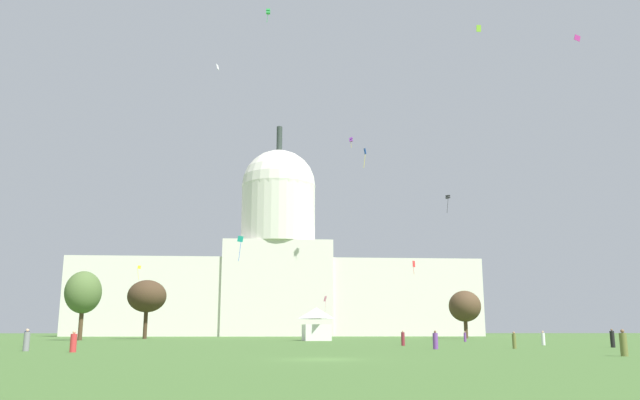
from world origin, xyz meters
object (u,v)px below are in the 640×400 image
person_navy_deep_crowd (27,339)px  kite_red_low (414,265)px  tree_west_near (147,296)px  person_grey_edge_west (27,341)px  kite_black_mid (448,197)px  kite_blue_high (365,154)px  person_purple_back_left (435,341)px  person_olive_mid_left (514,341)px  event_tent (316,324)px  kite_magenta_high (577,38)px  kite_lime_high (479,28)px  kite_turquoise_low (240,242)px  person_red_mid_center (73,343)px  tree_east_far (465,306)px  person_purple_mid_right (465,337)px  kite_pink_low (325,300)px  kite_yellow_low (139,269)px  person_olive_near_tree_west (624,344)px  tree_west_far (83,293)px  kite_violet_high (351,140)px  kite_white_high (218,67)px  capitol_building (278,272)px  person_white_aisle_center (543,339)px  kite_green_high (268,12)px  person_black_back_right (612,339)px  person_maroon_front_right (403,339)px

person_navy_deep_crowd → kite_red_low: 81.40m
tree_west_near → person_grey_edge_west: tree_west_near is taller
kite_black_mid → kite_blue_high: 23.15m
person_purple_back_left → person_olive_mid_left: 7.58m
event_tent → kite_magenta_high: (35.41, -25.49, 39.70)m
kite_blue_high → kite_magenta_high: bearing=-129.5°
kite_lime_high → kite_turquoise_low: size_ratio=0.22×
person_red_mid_center → person_grey_edge_west: bearing=-98.7°
tree_east_far → person_purple_back_left: (-26.56, -76.57, -5.94)m
person_purple_mid_right → kite_pink_low: size_ratio=0.42×
kite_yellow_low → kite_lime_high: bearing=-32.3°
kite_lime_high → person_olive_near_tree_west: bearing=130.5°
person_purple_mid_right → person_grey_edge_west: (-47.69, -39.75, 0.08)m
tree_west_far → kite_violet_high: size_ratio=3.99×
tree_west_far → kite_white_high: size_ratio=8.38×
capitol_building → tree_east_far: bearing=-56.8°
tree_east_far → kite_turquoise_low: (-45.93, -35.01, 8.40)m
person_red_mid_center → kite_white_high: size_ratio=1.15×
person_grey_edge_west → kite_blue_high: (37.12, 65.18, 34.96)m
capitol_building → person_purple_mid_right: 104.90m
tree_west_near → person_white_aisle_center: (55.70, -61.39, -7.72)m
person_navy_deep_crowd → kite_turquoise_low: 38.75m
tree_west_near → kite_red_low: bearing=-4.8°
kite_yellow_low → kite_magenta_high: bearing=-22.7°
tree_east_far → kite_yellow_low: (-75.64, 34.33, 10.75)m
person_white_aisle_center → kite_yellow_low: 117.71m
person_navy_deep_crowd → person_grey_edge_west: person_navy_deep_crowd is taller
kite_green_high → kite_turquoise_low: kite_green_high is taller
person_white_aisle_center → kite_white_high: 90.49m
tree_east_far → kite_magenta_high: bearing=-88.0°
event_tent → person_navy_deep_crowd: 49.87m
person_purple_back_left → event_tent: bearing=-85.0°
kite_black_mid → person_purple_mid_right: bearing=-55.9°
person_black_back_right → kite_green_high: 82.70m
kite_red_low → kite_magenta_high: bearing=106.3°
tree_west_far → person_olive_mid_left: 76.90m
person_white_aisle_center → person_purple_mid_right: bearing=103.4°
event_tent → kite_turquoise_low: size_ratio=1.85×
tree_west_far → kite_red_low: kite_red_low is taller
kite_blue_high → kite_lime_high: 47.68m
event_tent → person_grey_edge_west: size_ratio=4.22×
person_maroon_front_right → person_olive_mid_left: (7.64, -12.05, -0.05)m
kite_blue_high → person_black_back_right: bearing=-148.1°
kite_green_high → person_black_back_right: bearing=127.8°
kite_black_mid → kite_blue_high: (-19.47, -10.95, 6.09)m
person_black_back_right → kite_red_low: 68.31m
tree_east_far → person_purple_mid_right: 41.96m
person_maroon_front_right → kite_white_high: kite_white_high is taller
tree_west_near → person_red_mid_center: (10.65, -81.39, -7.72)m
person_black_back_right → person_purple_mid_right: bearing=137.8°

